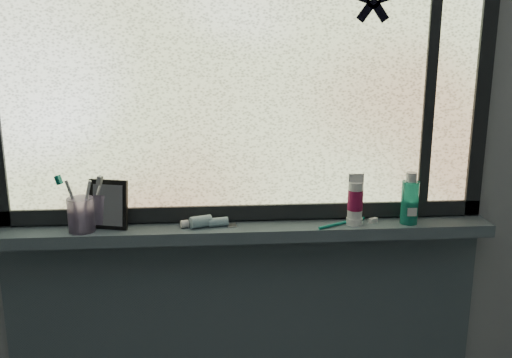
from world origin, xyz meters
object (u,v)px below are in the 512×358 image
Objects in this scene: cream_tube at (355,198)px; mouthwash_bottle at (410,198)px; toothbrush_cup at (81,215)px; vanity_mirror at (108,204)px.

mouthwash_bottle is at bearing -0.96° from cream_tube.
mouthwash_bottle reaches higher than toothbrush_cup.
vanity_mirror is at bearing 178.31° from mouthwash_bottle.
toothbrush_cup is 1.05m from mouthwash_bottle.
vanity_mirror is 1.46× the size of toothbrush_cup.
vanity_mirror is at bearing 16.62° from toothbrush_cup.
toothbrush_cup is 0.77× the size of mouthwash_bottle.
toothbrush_cup is at bearing 179.91° from cream_tube.
vanity_mirror reaches higher than toothbrush_cup.
cream_tube reaches higher than toothbrush_cup.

